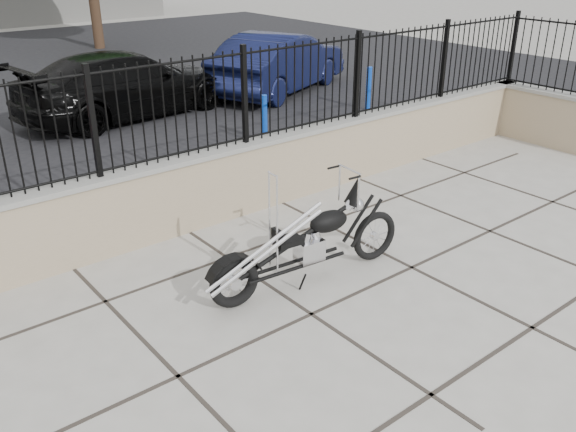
% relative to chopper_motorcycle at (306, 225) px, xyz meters
% --- Properties ---
extents(ground_plane, '(90.00, 90.00, 0.00)m').
position_rel_chopper_motorcycle_xyz_m(ground_plane, '(-0.35, -0.51, -0.68)').
color(ground_plane, '#99968E').
rests_on(ground_plane, ground).
extents(retaining_wall, '(14.00, 0.36, 0.96)m').
position_rel_chopper_motorcycle_xyz_m(retaining_wall, '(-0.35, 1.99, -0.20)').
color(retaining_wall, gray).
rests_on(retaining_wall, ground_plane).
extents(wall_return, '(0.36, 2.50, 0.96)m').
position_rel_chopper_motorcycle_xyz_m(wall_return, '(6.50, 0.79, -0.20)').
color(wall_return, gray).
rests_on(wall_return, ground_plane).
extents(iron_fence, '(14.00, 0.08, 1.20)m').
position_rel_chopper_motorcycle_xyz_m(iron_fence, '(-0.35, 1.99, 0.88)').
color(iron_fence, black).
rests_on(iron_fence, retaining_wall).
extents(fence_return, '(0.08, 2.30, 1.20)m').
position_rel_chopper_motorcycle_xyz_m(fence_return, '(6.50, 0.79, 0.88)').
color(fence_return, black).
rests_on(fence_return, wall_return).
extents(chopper_motorcycle, '(2.30, 0.62, 1.36)m').
position_rel_chopper_motorcycle_xyz_m(chopper_motorcycle, '(0.00, 0.00, 0.00)').
color(chopper_motorcycle, black).
rests_on(chopper_motorcycle, ground_plane).
extents(car_black, '(4.78, 2.43, 1.33)m').
position_rel_chopper_motorcycle_xyz_m(car_black, '(1.50, 7.45, -0.02)').
color(car_black, black).
rests_on(car_black, parking_lot).
extents(car_blue, '(4.50, 3.01, 1.40)m').
position_rel_chopper_motorcycle_xyz_m(car_blue, '(5.29, 7.21, 0.02)').
color(car_blue, '#0F153A').
rests_on(car_blue, parking_lot).
extents(bollard_b, '(0.12, 0.12, 0.86)m').
position_rel_chopper_motorcycle_xyz_m(bollard_b, '(2.65, 4.28, -0.25)').
color(bollard_b, blue).
rests_on(bollard_b, ground_plane).
extents(bollard_c, '(0.12, 0.12, 0.92)m').
position_rel_chopper_motorcycle_xyz_m(bollard_c, '(5.73, 4.69, -0.22)').
color(bollard_c, '#0D2AD1').
rests_on(bollard_c, ground_plane).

